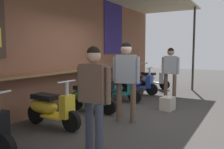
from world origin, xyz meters
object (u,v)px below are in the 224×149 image
(scooter_teal, at_px, (117,88))
(shopper_with_handbag, at_px, (125,73))
(scooter_blue, at_px, (137,83))
(scooter_yellow, at_px, (49,108))
(shopper_browsing, at_px, (94,89))
(scooter_green, at_px, (89,97))
(scooter_silver, at_px, (151,79))
(merchandise_crate, at_px, (168,104))
(shopper_passing, at_px, (170,68))

(scooter_teal, height_order, shopper_with_handbag, shopper_with_handbag)
(scooter_blue, bearing_deg, scooter_yellow, -89.94)
(scooter_blue, height_order, shopper_browsing, shopper_browsing)
(scooter_teal, relative_size, scooter_blue, 1.00)
(scooter_teal, bearing_deg, scooter_blue, 90.56)
(scooter_green, relative_size, scooter_blue, 1.00)
(scooter_green, relative_size, scooter_silver, 1.00)
(shopper_with_handbag, bearing_deg, merchandise_crate, 143.04)
(shopper_passing, bearing_deg, scooter_silver, -150.09)
(shopper_browsing, bearing_deg, scooter_silver, -169.60)
(scooter_blue, xyz_separation_m, shopper_browsing, (-4.94, -1.52, 0.59))
(scooter_silver, height_order, shopper_browsing, shopper_browsing)
(scooter_green, bearing_deg, shopper_with_handbag, -13.89)
(scooter_yellow, relative_size, scooter_teal, 1.00)
(scooter_blue, height_order, shopper_with_handbag, shopper_with_handbag)
(shopper_with_handbag, bearing_deg, scooter_yellow, -65.26)
(scooter_yellow, height_order, scooter_green, same)
(scooter_blue, relative_size, shopper_browsing, 0.88)
(scooter_teal, relative_size, shopper_with_handbag, 0.81)
(scooter_teal, bearing_deg, scooter_silver, 90.56)
(scooter_teal, height_order, scooter_blue, same)
(scooter_silver, xyz_separation_m, shopper_passing, (-1.67, -1.28, 0.61))
(scooter_green, bearing_deg, shopper_browsing, -52.59)
(scooter_green, xyz_separation_m, shopper_browsing, (-2.01, -1.52, 0.59))
(scooter_green, distance_m, scooter_teal, 1.50)
(scooter_teal, xyz_separation_m, scooter_silver, (2.86, -0.00, 0.00))
(scooter_yellow, relative_size, scooter_green, 1.00)
(scooter_yellow, bearing_deg, shopper_passing, 74.90)
(scooter_teal, bearing_deg, scooter_green, -89.44)
(scooter_blue, bearing_deg, merchandise_crate, -46.89)
(scooter_yellow, height_order, shopper_passing, shopper_passing)
(scooter_green, distance_m, shopper_passing, 3.04)
(shopper_with_handbag, bearing_deg, scooter_green, -122.05)
(scooter_teal, height_order, shopper_passing, shopper_passing)
(scooter_green, xyz_separation_m, merchandise_crate, (1.15, -1.67, -0.22))
(scooter_blue, distance_m, scooter_silver, 1.43)
(shopper_with_handbag, xyz_separation_m, shopper_passing, (2.99, -0.11, -0.06))
(scooter_silver, height_order, shopper_with_handbag, shopper_with_handbag)
(scooter_teal, relative_size, shopper_passing, 0.86)
(shopper_passing, bearing_deg, scooter_teal, -54.43)
(scooter_silver, distance_m, merchandise_crate, 3.63)
(scooter_silver, relative_size, shopper_passing, 0.86)
(scooter_green, bearing_deg, scooter_silver, 90.34)
(scooter_yellow, xyz_separation_m, merchandise_crate, (2.52, -1.67, -0.22))
(scooter_blue, bearing_deg, shopper_passing, -10.73)
(merchandise_crate, bearing_deg, scooter_green, 124.45)
(scooter_yellow, bearing_deg, scooter_blue, 92.34)
(shopper_passing, bearing_deg, scooter_green, -32.84)
(scooter_yellow, height_order, merchandise_crate, scooter_yellow)
(scooter_blue, distance_m, shopper_browsing, 5.20)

